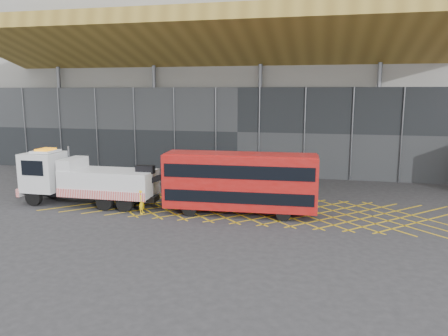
# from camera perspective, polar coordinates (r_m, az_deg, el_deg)

# --- Properties ---
(ground_plane) EXTENTS (120.00, 120.00, 0.00)m
(ground_plane) POSITION_cam_1_polar(r_m,az_deg,el_deg) (30.13, -6.23, -4.76)
(ground_plane) COLOR #262629
(road_markings) EXTENTS (27.96, 7.16, 0.01)m
(road_markings) POSITION_cam_1_polar(r_m,az_deg,el_deg) (28.83, 4.39, -5.40)
(road_markings) COLOR gold
(road_markings) RESTS_ON ground_plane
(construction_building) EXTENTS (55.00, 23.97, 18.00)m
(construction_building) POSITION_cam_1_polar(r_m,az_deg,el_deg) (46.56, 3.43, 11.61)
(construction_building) COLOR gray
(construction_building) RESTS_ON ground_plane
(recovery_truck) EXTENTS (10.98, 2.65, 3.84)m
(recovery_truck) POSITION_cam_1_polar(r_m,az_deg,el_deg) (31.06, -17.82, -1.38)
(recovery_truck) COLOR black
(recovery_truck) RESTS_ON ground_plane
(bus_towed) EXTENTS (9.62, 2.69, 3.87)m
(bus_towed) POSITION_cam_1_polar(r_m,az_deg,el_deg) (27.14, 2.08, -1.69)
(bus_towed) COLOR #9E0F0C
(bus_towed) RESTS_ON ground_plane
(worker) EXTENTS (0.37, 0.56, 1.53)m
(worker) POSITION_cam_1_polar(r_m,az_deg,el_deg) (28.13, -10.67, -4.34)
(worker) COLOR yellow
(worker) RESTS_ON ground_plane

